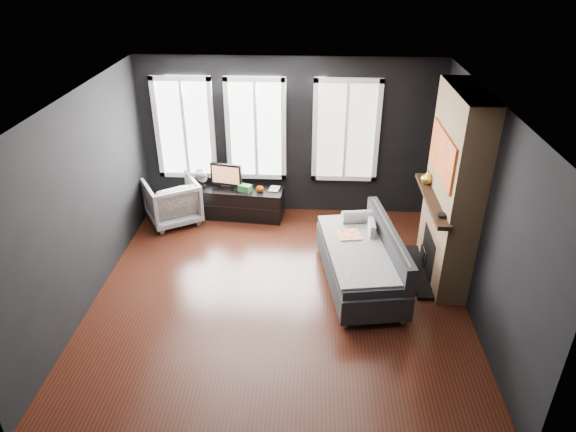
# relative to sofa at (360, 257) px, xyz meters

# --- Properties ---
(floor) EXTENTS (5.00, 5.00, 0.00)m
(floor) POSITION_rel_sofa_xyz_m (-1.10, -0.30, -0.43)
(floor) COLOR black
(floor) RESTS_ON ground
(ceiling) EXTENTS (5.00, 5.00, 0.00)m
(ceiling) POSITION_rel_sofa_xyz_m (-1.10, -0.30, 2.27)
(ceiling) COLOR white
(ceiling) RESTS_ON ground
(wall_back) EXTENTS (5.00, 0.02, 2.70)m
(wall_back) POSITION_rel_sofa_xyz_m (-1.10, 2.20, 0.92)
(wall_back) COLOR black
(wall_back) RESTS_ON ground
(wall_left) EXTENTS (0.02, 5.00, 2.70)m
(wall_left) POSITION_rel_sofa_xyz_m (-3.60, -0.30, 0.92)
(wall_left) COLOR black
(wall_left) RESTS_ON ground
(wall_right) EXTENTS (0.02, 5.00, 2.70)m
(wall_right) POSITION_rel_sofa_xyz_m (1.40, -0.30, 0.92)
(wall_right) COLOR black
(wall_right) RESTS_ON ground
(windows) EXTENTS (4.00, 0.16, 1.76)m
(windows) POSITION_rel_sofa_xyz_m (-1.55, 2.16, 1.95)
(windows) COLOR white
(windows) RESTS_ON wall_back
(fireplace) EXTENTS (0.70, 1.62, 2.70)m
(fireplace) POSITION_rel_sofa_xyz_m (1.20, 0.30, 0.92)
(fireplace) COLOR #93724C
(fireplace) RESTS_ON floor
(sofa) EXTENTS (1.30, 2.15, 0.87)m
(sofa) POSITION_rel_sofa_xyz_m (0.00, 0.00, 0.00)
(sofa) COLOR #272629
(sofa) RESTS_ON floor
(stripe_pillow) EXTENTS (0.08, 0.33, 0.33)m
(stripe_pillow) POSITION_rel_sofa_xyz_m (0.17, 0.36, 0.19)
(stripe_pillow) COLOR gray
(stripe_pillow) RESTS_ON sofa
(armchair) EXTENTS (1.09, 1.07, 0.84)m
(armchair) POSITION_rel_sofa_xyz_m (-3.05, 1.65, -0.01)
(armchair) COLOR white
(armchair) RESTS_ON floor
(media_console) EXTENTS (1.57, 0.63, 0.53)m
(media_console) POSITION_rel_sofa_xyz_m (-1.95, 1.89, -0.17)
(media_console) COLOR black
(media_console) RESTS_ON floor
(monitor) EXTENTS (0.57, 0.23, 0.50)m
(monitor) POSITION_rel_sofa_xyz_m (-2.15, 1.93, 0.34)
(monitor) COLOR black
(monitor) RESTS_ON media_console
(desk_fan) EXTENTS (0.32, 0.32, 0.35)m
(desk_fan) POSITION_rel_sofa_xyz_m (-2.58, 1.95, 0.27)
(desk_fan) COLOR #9B9B9B
(desk_fan) RESTS_ON media_console
(mug) EXTENTS (0.14, 0.12, 0.12)m
(mug) POSITION_rel_sofa_xyz_m (-1.57, 1.80, 0.15)
(mug) COLOR #CE490C
(mug) RESTS_ON media_console
(book) EXTENTS (0.17, 0.05, 0.23)m
(book) POSITION_rel_sofa_xyz_m (-1.42, 1.93, 0.21)
(book) COLOR #AEA28C
(book) RESTS_ON media_console
(storage_box) EXTENTS (0.24, 0.20, 0.11)m
(storage_box) POSITION_rel_sofa_xyz_m (-1.82, 1.82, 0.15)
(storage_box) COLOR #2D6B2E
(storage_box) RESTS_ON media_console
(mantel_vase) EXTENTS (0.25, 0.25, 0.19)m
(mantel_vase) POSITION_rel_sofa_xyz_m (0.95, 0.75, 0.89)
(mantel_vase) COLOR gold
(mantel_vase) RESTS_ON fireplace
(mantel_clock) EXTENTS (0.14, 0.14, 0.04)m
(mantel_clock) POSITION_rel_sofa_xyz_m (0.95, -0.25, 0.81)
(mantel_clock) COLOR black
(mantel_clock) RESTS_ON fireplace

